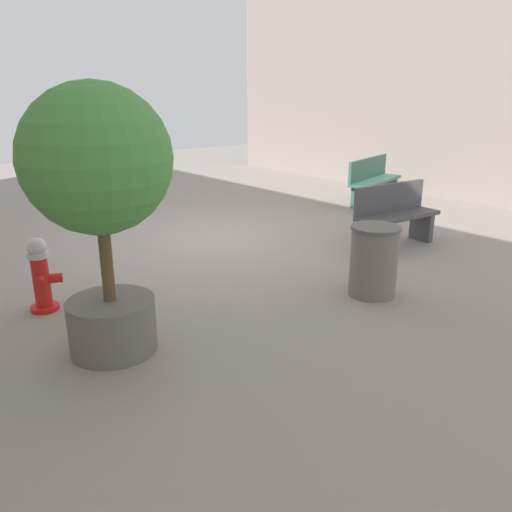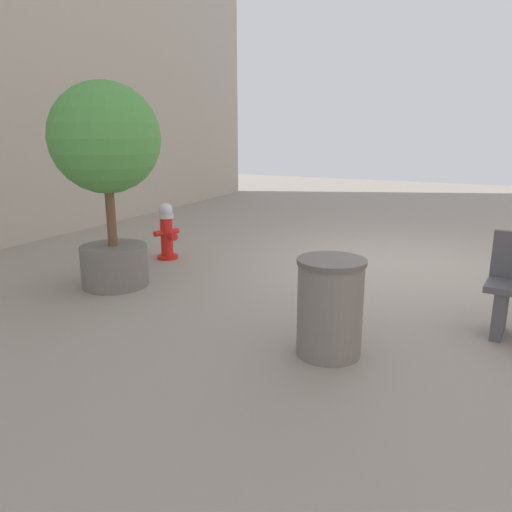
% 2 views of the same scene
% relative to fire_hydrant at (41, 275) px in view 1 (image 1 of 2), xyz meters
% --- Properties ---
extents(ground_plane, '(23.40, 23.40, 0.00)m').
position_rel_fire_hydrant_xyz_m(ground_plane, '(-3.11, -1.16, -0.41)').
color(ground_plane, gray).
extents(fire_hydrant, '(0.37, 0.40, 0.82)m').
position_rel_fire_hydrant_xyz_m(fire_hydrant, '(0.00, 0.00, 0.00)').
color(fire_hydrant, red).
rests_on(fire_hydrant, ground_plane).
extents(bench_near, '(1.85, 0.87, 0.95)m').
position_rel_fire_hydrant_xyz_m(bench_near, '(-7.30, -1.21, 0.09)').
color(bench_near, '#33594C').
rests_on(bench_near, ground_plane).
extents(bench_far, '(1.50, 0.59, 0.95)m').
position_rel_fire_hydrant_xyz_m(bench_far, '(-5.00, 0.98, 0.07)').
color(bench_far, '#4C4C51').
rests_on(bench_far, ground_plane).
extents(planter_tree, '(1.26, 1.26, 2.39)m').
position_rel_fire_hydrant_xyz_m(planter_tree, '(-0.18, 1.34, 1.14)').
color(planter_tree, slate).
rests_on(planter_tree, ground_plane).
extents(trash_bin, '(0.57, 0.57, 0.83)m').
position_rel_fire_hydrant_xyz_m(trash_bin, '(-3.11, 2.04, 0.01)').
color(trash_bin, slate).
rests_on(trash_bin, ground_plane).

